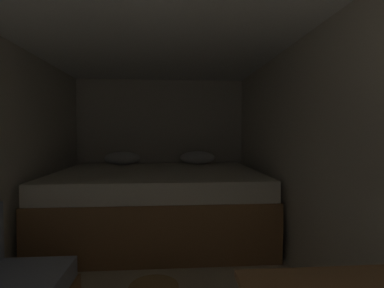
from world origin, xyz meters
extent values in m
cube|color=beige|center=(0.00, 4.25, 1.04)|extent=(2.65, 0.05, 2.08)
cube|color=beige|center=(1.30, 1.78, 1.04)|extent=(0.05, 4.90, 2.08)
cube|color=white|center=(0.00, 1.78, 2.10)|extent=(2.65, 4.90, 0.05)
cube|color=olive|center=(0.00, 3.25, 0.29)|extent=(2.43, 1.85, 0.59)
cube|color=beige|center=(0.00, 3.25, 0.69)|extent=(2.39, 1.81, 0.21)
ellipsoid|color=white|center=(-0.55, 3.95, 0.89)|extent=(0.51, 0.36, 0.19)
ellipsoid|color=white|center=(0.55, 3.95, 0.89)|extent=(0.51, 0.36, 0.19)
camera|label=1|loc=(0.15, -0.33, 1.26)|focal=27.28mm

